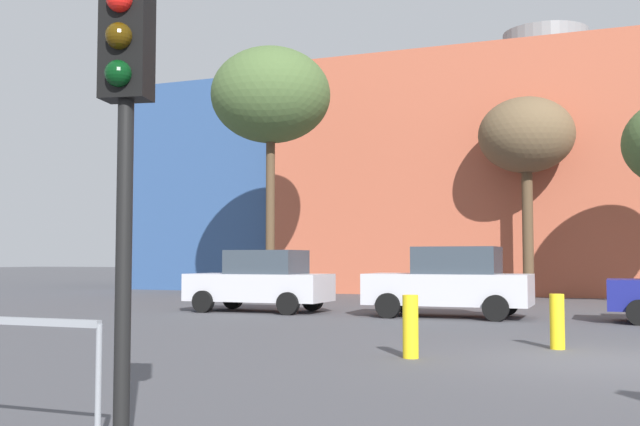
# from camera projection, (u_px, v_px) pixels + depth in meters

# --- Properties ---
(ground_plane) EXTENTS (200.00, 200.00, 0.00)m
(ground_plane) POSITION_uv_depth(u_px,v_px,m) (611.00, 362.00, 10.95)
(ground_plane) COLOR #47474C
(building_backdrop) EXTENTS (38.55, 13.26, 12.32)m
(building_backdrop) POSITION_uv_depth(u_px,v_px,m) (548.00, 182.00, 35.72)
(building_backdrop) COLOR #B2563D
(building_backdrop) RESTS_ON ground_plane
(parked_car_0) EXTENTS (4.03, 1.98, 1.74)m
(parked_car_0) POSITION_uv_depth(u_px,v_px,m) (261.00, 281.00, 21.39)
(parked_car_0) COLOR silver
(parked_car_0) RESTS_ON ground_plane
(parked_car_1) EXTENTS (4.18, 2.05, 1.81)m
(parked_car_1) POSITION_uv_depth(u_px,v_px,m) (450.00, 282.00, 19.42)
(parked_car_1) COLOR silver
(parked_car_1) RESTS_ON ground_plane
(traffic_light_near_left) EXTENTS (0.40, 0.39, 3.59)m
(traffic_light_near_left) POSITION_uv_depth(u_px,v_px,m) (125.00, 106.00, 5.62)
(traffic_light_near_left) COLOR black
(traffic_light_near_left) RESTS_ON ground_plane
(bare_tree_0) EXTENTS (4.36, 4.36, 9.21)m
(bare_tree_0) POSITION_uv_depth(u_px,v_px,m) (271.00, 96.00, 27.48)
(bare_tree_0) COLOR brown
(bare_tree_0) RESTS_ON ground_plane
(bare_tree_1) EXTENTS (3.57, 3.57, 7.58)m
(bare_tree_1) POSITION_uv_depth(u_px,v_px,m) (526.00, 137.00, 28.32)
(bare_tree_1) COLOR brown
(bare_tree_1) RESTS_ON ground_plane
(bollard_yellow_0) EXTENTS (0.24, 0.24, 0.95)m
(bollard_yellow_0) POSITION_uv_depth(u_px,v_px,m) (410.00, 326.00, 11.42)
(bollard_yellow_0) COLOR yellow
(bollard_yellow_0) RESTS_ON ground_plane
(bollard_yellow_1) EXTENTS (0.24, 0.24, 0.92)m
(bollard_yellow_1) POSITION_uv_depth(u_px,v_px,m) (557.00, 322.00, 12.54)
(bollard_yellow_1) COLOR yellow
(bollard_yellow_1) RESTS_ON ground_plane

